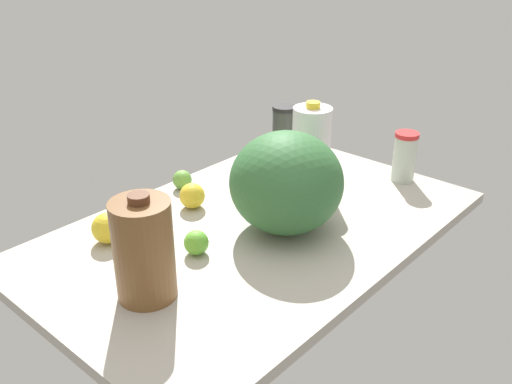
# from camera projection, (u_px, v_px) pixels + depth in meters

# --- Properties ---
(countertop) EXTENTS (1.20, 0.76, 0.03)m
(countertop) POSITION_uv_depth(u_px,v_px,m) (256.00, 230.00, 1.53)
(countertop) COLOR #B3AC9F
(countertop) RESTS_ON ground
(watermelon) EXTENTS (0.29, 0.29, 0.27)m
(watermelon) POSITION_uv_depth(u_px,v_px,m) (286.00, 183.00, 1.46)
(watermelon) COLOR #366F3A
(watermelon) RESTS_ON countertop
(milk_jug) EXTENTS (0.12, 0.12, 0.27)m
(milk_jug) POSITION_uv_depth(u_px,v_px,m) (311.00, 148.00, 1.69)
(milk_jug) COLOR white
(milk_jug) RESTS_ON countertop
(shaker_bottle) EXTENTS (0.08, 0.08, 0.19)m
(shaker_bottle) POSITION_uv_depth(u_px,v_px,m) (284.00, 133.00, 1.91)
(shaker_bottle) COLOR #363A33
(shaker_bottle) RESTS_ON countertop
(tumbler_cup) EXTENTS (0.07, 0.07, 0.16)m
(tumbler_cup) POSITION_uv_depth(u_px,v_px,m) (405.00, 157.00, 1.76)
(tumbler_cup) COLOR beige
(tumbler_cup) RESTS_ON countertop
(chocolate_milk_jug) EXTENTS (0.13, 0.13, 0.25)m
(chocolate_milk_jug) POSITION_uv_depth(u_px,v_px,m) (144.00, 250.00, 1.20)
(chocolate_milk_jug) COLOR brown
(chocolate_milk_jug) RESTS_ON countertop
(lime_far_back) EXTENTS (0.06, 0.06, 0.06)m
(lime_far_back) POSITION_uv_depth(u_px,v_px,m) (196.00, 243.00, 1.39)
(lime_far_back) COLOR #65B835
(lime_far_back) RESTS_ON countertop
(lemon_loose) EXTENTS (0.08, 0.08, 0.08)m
(lemon_loose) POSITION_uv_depth(u_px,v_px,m) (107.00, 228.00, 1.44)
(lemon_loose) COLOR yellow
(lemon_loose) RESTS_ON countertop
(lemon_beside_bowl) EXTENTS (0.07, 0.07, 0.07)m
(lemon_beside_bowl) POSITION_uv_depth(u_px,v_px,m) (192.00, 196.00, 1.61)
(lemon_beside_bowl) COLOR yellow
(lemon_beside_bowl) RESTS_ON countertop
(lime_by_jug) EXTENTS (0.06, 0.06, 0.06)m
(lime_by_jug) POSITION_uv_depth(u_px,v_px,m) (281.00, 164.00, 1.83)
(lime_by_jug) COLOR #5CB238
(lime_by_jug) RESTS_ON countertop
(lime_near_front) EXTENTS (0.06, 0.06, 0.06)m
(lime_near_front) POSITION_uv_depth(u_px,v_px,m) (182.00, 180.00, 1.72)
(lime_near_front) COLOR #6CAB40
(lime_near_front) RESTS_ON countertop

